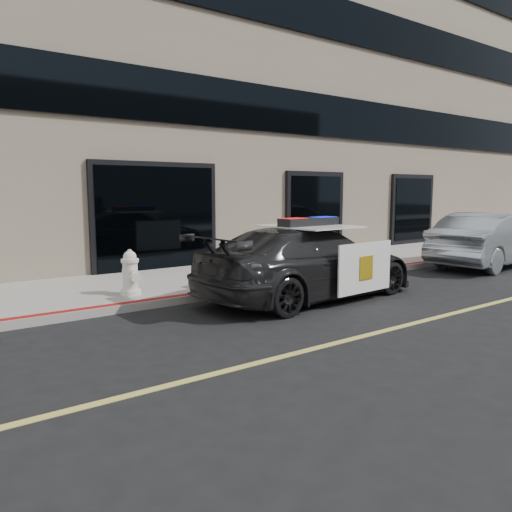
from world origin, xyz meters
TOP-DOWN VIEW (x-y plane):
  - ground at (0.00, 0.00)m, footprint 120.00×120.00m
  - sidewalk_n at (0.00, 5.25)m, footprint 60.00×3.50m
  - building_n at (0.00, 10.50)m, footprint 60.00×7.00m
  - police_car at (0.17, 2.47)m, footprint 2.64×5.21m
  - silver_sedan at (7.19, 2.50)m, footprint 2.33×4.90m
  - fire_hydrant at (-2.84, 4.25)m, footprint 0.40×0.55m

SIDE VIEW (x-z plane):
  - ground at x=0.00m, z-range 0.00..0.00m
  - sidewalk_n at x=0.00m, z-range 0.00..0.15m
  - fire_hydrant at x=-2.84m, z-range 0.12..1.00m
  - police_car at x=0.17m, z-range -0.08..1.54m
  - silver_sedan at x=7.19m, z-range 0.00..1.53m
  - building_n at x=0.00m, z-range 0.00..12.00m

